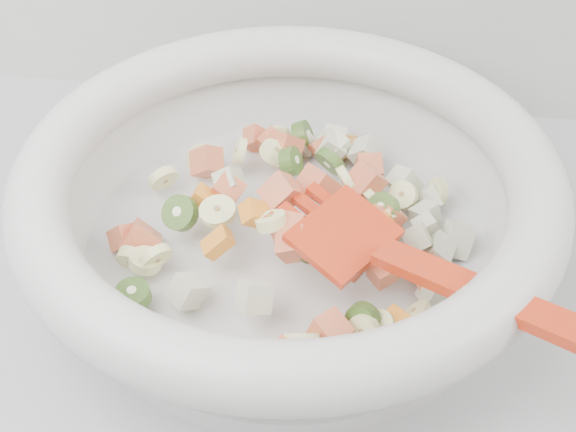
# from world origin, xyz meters

# --- Properties ---
(mixing_bowl) EXTENTS (0.45, 0.40, 0.12)m
(mixing_bowl) POSITION_xyz_m (0.04, 1.50, 0.96)
(mixing_bowl) COLOR silver
(mixing_bowl) RESTS_ON counter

